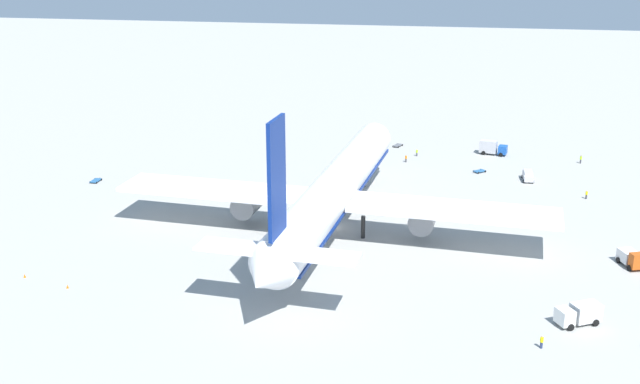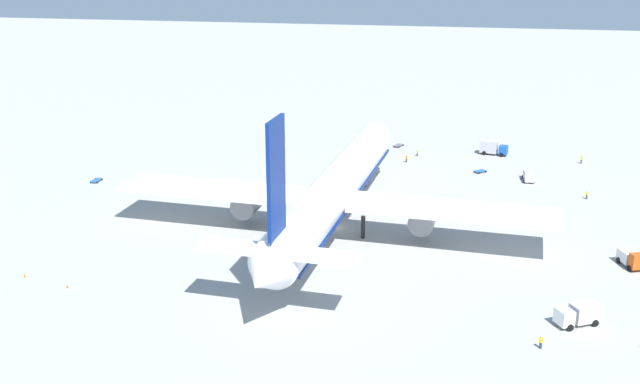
# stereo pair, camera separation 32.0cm
# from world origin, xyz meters

# --- Properties ---
(ground_plane) EXTENTS (600.00, 600.00, 0.00)m
(ground_plane) POSITION_xyz_m (0.00, 0.00, 0.00)
(ground_plane) COLOR #9E9E99
(airliner) EXTENTS (77.90, 72.19, 25.54)m
(airliner) POSITION_xyz_m (-1.30, 0.13, 6.89)
(airliner) COLOR white
(airliner) RESTS_ON ground
(service_truck_0) EXTENTS (5.13, 3.78, 2.70)m
(service_truck_0) POSITION_xyz_m (-7.74, -45.49, 1.36)
(service_truck_0) COLOR #BF4C14
(service_truck_0) RESTS_ON ground
(service_truck_3) EXTENTS (3.38, 6.26, 3.10)m
(service_truck_3) POSITION_xyz_m (50.97, -26.64, 1.63)
(service_truck_3) COLOR #194CA5
(service_truck_3) RESTS_ON ground
(service_truck_4) EXTENTS (4.78, 6.11, 2.65)m
(service_truck_4) POSITION_xyz_m (-27.67, -35.59, 1.48)
(service_truck_4) COLOR white
(service_truck_4) RESTS_ON ground
(service_van) EXTENTS (4.81, 2.20, 1.97)m
(service_van) POSITION_xyz_m (32.83, -33.28, 1.03)
(service_van) COLOR silver
(service_van) RESTS_ON ground
(baggage_cart_0) EXTENTS (3.34, 2.33, 0.40)m
(baggage_cart_0) POSITION_xyz_m (54.04, -5.53, 0.27)
(baggage_cart_0) COLOR #595B60
(baggage_cart_0) RESTS_ON ground
(baggage_cart_1) EXTENTS (3.32, 1.55, 0.40)m
(baggage_cart_1) POSITION_xyz_m (16.24, 50.78, 0.27)
(baggage_cart_1) COLOR #26598C
(baggage_cart_1) RESTS_ON ground
(baggage_cart_2) EXTENTS (2.70, 2.77, 0.40)m
(baggage_cart_2) POSITION_xyz_m (36.73, -23.91, 0.27)
(baggage_cart_2) COLOR #26598C
(baggage_cart_2) RESTS_ON ground
(ground_worker_0) EXTENTS (0.47, 0.47, 1.77)m
(ground_worker_0) POSITION_xyz_m (47.27, -45.16, 0.91)
(ground_worker_0) COLOR #3F3F47
(ground_worker_0) RESTS_ON ground
(ground_worker_1) EXTENTS (0.54, 0.54, 1.64)m
(ground_worker_1) POSITION_xyz_m (23.14, -43.17, 0.83)
(ground_worker_1) COLOR #3F3F47
(ground_worker_1) RESTS_ON ground
(ground_worker_3) EXTENTS (0.50, 0.50, 1.64)m
(ground_worker_3) POSITION_xyz_m (-34.69, -30.50, 0.83)
(ground_worker_3) COLOR navy
(ground_worker_3) RESTS_ON ground
(ground_worker_4) EXTENTS (0.44, 0.44, 1.62)m
(ground_worker_4) POSITION_xyz_m (41.35, -8.43, 0.82)
(ground_worker_4) COLOR #3F3F47
(ground_worker_4) RESTS_ON ground
(ground_worker_5) EXTENTS (0.46, 0.46, 1.62)m
(ground_worker_5) POSITION_xyz_m (46.64, -10.39, 0.82)
(ground_worker_5) COLOR #3F3F47
(ground_worker_5) RESTS_ON ground
(traffic_cone_0) EXTENTS (0.36, 0.36, 0.55)m
(traffic_cone_0) POSITION_xyz_m (-29.81, 32.65, 0.28)
(traffic_cone_0) COLOR orange
(traffic_cone_0) RESTS_ON ground
(traffic_cone_1) EXTENTS (0.36, 0.36, 0.55)m
(traffic_cone_1) POSITION_xyz_m (-27.68, 40.37, 0.28)
(traffic_cone_1) COLOR orange
(traffic_cone_1) RESTS_ON ground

